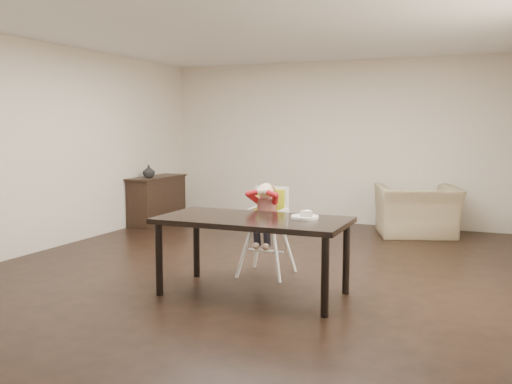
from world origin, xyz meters
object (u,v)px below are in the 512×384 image
(armchair, at_px, (417,203))
(sideboard, at_px, (157,200))
(dining_table, at_px, (253,226))
(high_chair, at_px, (267,210))

(armchair, distance_m, sideboard, 4.20)
(dining_table, xyz_separation_m, high_chair, (-0.16, 0.77, 0.04))
(high_chair, bearing_deg, armchair, 67.57)
(dining_table, distance_m, sideboard, 4.44)
(dining_table, relative_size, armchair, 1.58)
(dining_table, xyz_separation_m, armchair, (1.07, 3.70, -0.17))
(sideboard, bearing_deg, dining_table, -45.59)
(dining_table, distance_m, high_chair, 0.78)
(dining_table, bearing_deg, armchair, 73.95)
(high_chair, distance_m, armchair, 3.19)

